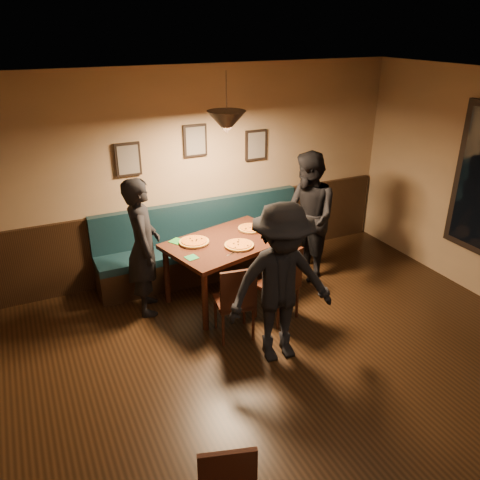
{
  "coord_description": "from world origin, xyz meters",
  "views": [
    {
      "loc": [
        -2.18,
        -2.49,
        3.28
      ],
      "look_at": [
        0.03,
        2.15,
        0.95
      ],
      "focal_mm": 36.25,
      "sensor_mm": 36.0,
      "label": 1
    }
  ],
  "objects_px": {
    "diner_left": "(143,247)",
    "soda_glass": "(280,235)",
    "booth_bench": "(206,242)",
    "diner_right": "(308,217)",
    "chair_near_left": "(234,300)",
    "chair_near_right": "(277,283)",
    "dining_table": "(228,269)",
    "diner_front": "(281,284)",
    "tabasco_bottle": "(265,230)"
  },
  "relations": [
    {
      "from": "chair_near_left",
      "to": "diner_right",
      "type": "bearing_deg",
      "value": 38.68
    },
    {
      "from": "booth_bench",
      "to": "tabasco_bottle",
      "type": "distance_m",
      "value": 0.96
    },
    {
      "from": "diner_left",
      "to": "tabasco_bottle",
      "type": "relative_size",
      "value": 14.94
    },
    {
      "from": "booth_bench",
      "to": "tabasco_bottle",
      "type": "height_order",
      "value": "booth_bench"
    },
    {
      "from": "booth_bench",
      "to": "soda_glass",
      "type": "relative_size",
      "value": 20.09
    },
    {
      "from": "dining_table",
      "to": "diner_left",
      "type": "bearing_deg",
      "value": 155.93
    },
    {
      "from": "chair_near_left",
      "to": "chair_near_right",
      "type": "bearing_deg",
      "value": 18.27
    },
    {
      "from": "diner_right",
      "to": "tabasco_bottle",
      "type": "xyz_separation_m",
      "value": [
        -0.7,
        -0.09,
        -0.02
      ]
    },
    {
      "from": "booth_bench",
      "to": "chair_near_right",
      "type": "distance_m",
      "value": 1.42
    },
    {
      "from": "chair_near_left",
      "to": "diner_right",
      "type": "distance_m",
      "value": 1.78
    },
    {
      "from": "soda_glass",
      "to": "tabasco_bottle",
      "type": "bearing_deg",
      "value": 103.65
    },
    {
      "from": "diner_right",
      "to": "soda_glass",
      "type": "distance_m",
      "value": 0.73
    },
    {
      "from": "booth_bench",
      "to": "chair_near_left",
      "type": "height_order",
      "value": "booth_bench"
    },
    {
      "from": "chair_near_right",
      "to": "diner_front",
      "type": "height_order",
      "value": "diner_front"
    },
    {
      "from": "booth_bench",
      "to": "diner_left",
      "type": "distance_m",
      "value": 1.18
    },
    {
      "from": "dining_table",
      "to": "diner_right",
      "type": "xyz_separation_m",
      "value": [
        1.21,
        0.08,
        0.48
      ]
    },
    {
      "from": "chair_near_right",
      "to": "diner_front",
      "type": "distance_m",
      "value": 0.84
    },
    {
      "from": "diner_front",
      "to": "tabasco_bottle",
      "type": "distance_m",
      "value": 1.42
    },
    {
      "from": "diner_left",
      "to": "tabasco_bottle",
      "type": "height_order",
      "value": "diner_left"
    },
    {
      "from": "chair_near_left",
      "to": "tabasco_bottle",
      "type": "height_order",
      "value": "same"
    },
    {
      "from": "chair_near_right",
      "to": "diner_right",
      "type": "height_order",
      "value": "diner_right"
    },
    {
      "from": "chair_near_left",
      "to": "soda_glass",
      "type": "xyz_separation_m",
      "value": [
        0.86,
        0.51,
        0.42
      ]
    },
    {
      "from": "booth_bench",
      "to": "dining_table",
      "type": "distance_m",
      "value": 0.7
    },
    {
      "from": "soda_glass",
      "to": "booth_bench",
      "type": "bearing_deg",
      "value": 121.59
    },
    {
      "from": "booth_bench",
      "to": "dining_table",
      "type": "xyz_separation_m",
      "value": [
        0.03,
        -0.7,
        -0.1
      ]
    },
    {
      "from": "diner_front",
      "to": "diner_right",
      "type": "bearing_deg",
      "value": 55.73
    },
    {
      "from": "diner_front",
      "to": "soda_glass",
      "type": "distance_m",
      "value": 1.21
    },
    {
      "from": "diner_left",
      "to": "soda_glass",
      "type": "xyz_separation_m",
      "value": [
        1.6,
        -0.44,
        0.02
      ]
    },
    {
      "from": "chair_near_left",
      "to": "chair_near_right",
      "type": "height_order",
      "value": "chair_near_right"
    },
    {
      "from": "dining_table",
      "to": "chair_near_left",
      "type": "relative_size",
      "value": 1.64
    },
    {
      "from": "booth_bench",
      "to": "chair_near_right",
      "type": "relative_size",
      "value": 3.23
    },
    {
      "from": "diner_front",
      "to": "tabasco_bottle",
      "type": "bearing_deg",
      "value": 75.06
    },
    {
      "from": "chair_near_right",
      "to": "tabasco_bottle",
      "type": "xyz_separation_m",
      "value": [
        0.19,
        0.67,
        0.39
      ]
    },
    {
      "from": "diner_left",
      "to": "diner_front",
      "type": "bearing_deg",
      "value": -133.98
    },
    {
      "from": "dining_table",
      "to": "diner_right",
      "type": "bearing_deg",
      "value": -11.35
    },
    {
      "from": "dining_table",
      "to": "diner_front",
      "type": "height_order",
      "value": "diner_front"
    },
    {
      "from": "chair_near_right",
      "to": "diner_front",
      "type": "relative_size",
      "value": 0.54
    },
    {
      "from": "diner_front",
      "to": "dining_table",
      "type": "bearing_deg",
      "value": 96.1
    },
    {
      "from": "booth_bench",
      "to": "chair_near_left",
      "type": "bearing_deg",
      "value": -99.79
    },
    {
      "from": "diner_right",
      "to": "soda_glass",
      "type": "xyz_separation_m",
      "value": [
        -0.64,
        -0.36,
        -0.01
      ]
    },
    {
      "from": "dining_table",
      "to": "soda_glass",
      "type": "height_order",
      "value": "soda_glass"
    },
    {
      "from": "chair_near_left",
      "to": "diner_right",
      "type": "relative_size",
      "value": 0.52
    },
    {
      "from": "diner_left",
      "to": "booth_bench",
      "type": "bearing_deg",
      "value": -49.75
    },
    {
      "from": "diner_right",
      "to": "chair_near_left",
      "type": "bearing_deg",
      "value": -51.52
    },
    {
      "from": "booth_bench",
      "to": "diner_left",
      "type": "bearing_deg",
      "value": -151.8
    },
    {
      "from": "dining_table",
      "to": "diner_left",
      "type": "relative_size",
      "value": 0.88
    },
    {
      "from": "dining_table",
      "to": "chair_near_right",
      "type": "relative_size",
      "value": 1.61
    },
    {
      "from": "soda_glass",
      "to": "diner_front",
      "type": "bearing_deg",
      "value": -118.96
    },
    {
      "from": "booth_bench",
      "to": "diner_right",
      "type": "height_order",
      "value": "diner_right"
    },
    {
      "from": "diner_left",
      "to": "diner_front",
      "type": "xyz_separation_m",
      "value": [
        1.01,
        -1.5,
        0.02
      ]
    }
  ]
}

